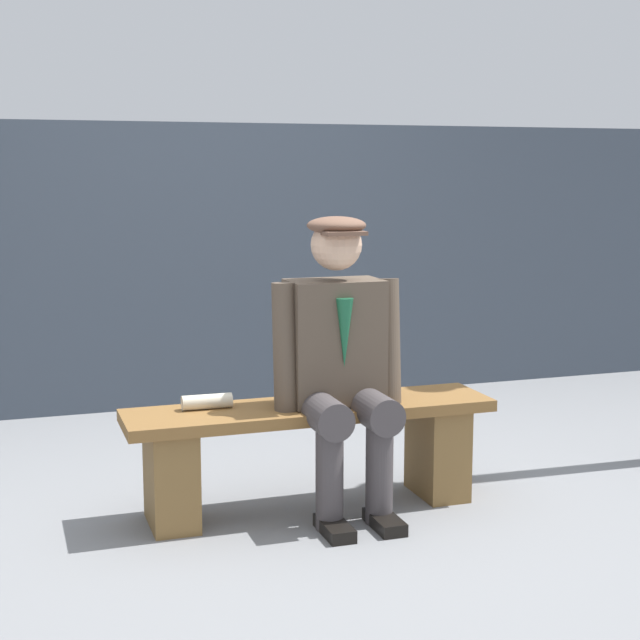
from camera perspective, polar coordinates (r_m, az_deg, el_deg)
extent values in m
plane|color=gray|center=(4.10, -0.57, -11.10)|extent=(30.00, 30.00, 0.00)
cube|color=brown|center=(3.97, -0.57, -5.36)|extent=(1.53, 0.36, 0.05)
cube|color=brown|center=(4.24, 6.97, -7.63)|extent=(0.18, 0.31, 0.40)
cube|color=brown|center=(3.90, -8.79, -9.14)|extent=(0.18, 0.31, 0.40)
cube|color=brown|center=(3.95, 0.86, -1.28)|extent=(0.38, 0.23, 0.51)
cylinder|color=#1E2338|center=(3.91, 0.87, 1.96)|extent=(0.21, 0.21, 0.06)
cone|color=#195938|center=(3.82, 1.46, -0.78)|extent=(0.07, 0.07, 0.28)
sphere|color=#DBAD8C|center=(3.88, 0.98, 4.47)|extent=(0.21, 0.21, 0.21)
ellipsoid|color=brown|center=(3.87, 0.98, 5.62)|extent=(0.24, 0.24, 0.07)
cube|color=brown|center=(3.78, 1.45, 5.15)|extent=(0.17, 0.09, 0.02)
cylinder|color=#433D3F|center=(3.92, 2.90, -5.14)|extent=(0.15, 0.42, 0.15)
cylinder|color=#433D3F|center=(3.88, 3.53, -8.78)|extent=(0.11, 0.11, 0.45)
cube|color=black|center=(3.89, 3.84, -11.83)|extent=(0.10, 0.24, 0.05)
cylinder|color=brown|center=(3.99, 4.05, -1.63)|extent=(0.11, 0.16, 0.58)
cylinder|color=#433D3F|center=(3.85, -0.03, -5.39)|extent=(0.15, 0.42, 0.15)
cylinder|color=#433D3F|center=(3.81, 0.55, -9.10)|extent=(0.11, 0.11, 0.45)
cube|color=black|center=(3.82, 0.85, -12.21)|extent=(0.10, 0.24, 0.05)
cylinder|color=brown|center=(3.85, -2.05, -2.02)|extent=(0.11, 0.14, 0.58)
cylinder|color=beige|center=(3.92, -6.71, -4.82)|extent=(0.20, 0.06, 0.06)
cube|color=#3D4652|center=(5.84, -6.74, 3.29)|extent=(12.00, 0.24, 1.67)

